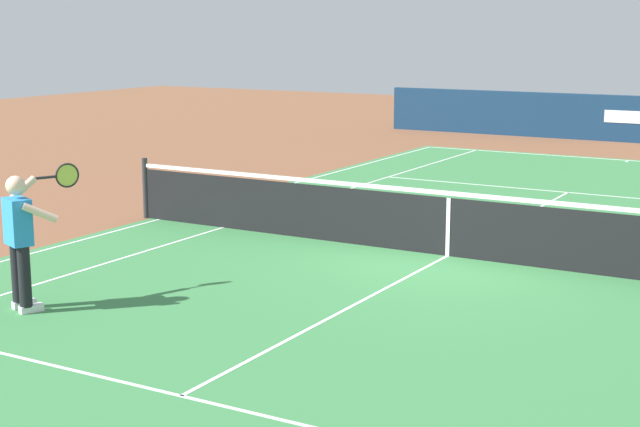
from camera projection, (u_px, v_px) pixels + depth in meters
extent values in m
plane|color=brown|center=(448.00, 256.00, 14.39)|extent=(60.00, 60.00, 0.00)
cube|color=#387A42|center=(448.00, 256.00, 14.39)|extent=(24.20, 11.40, 0.00)
cube|color=white|center=(629.00, 160.00, 24.50)|extent=(0.05, 11.00, 0.01)
cube|color=white|center=(160.00, 219.00, 17.09)|extent=(23.80, 0.05, 0.01)
cube|color=white|center=(223.00, 227.00, 16.41)|extent=(23.80, 0.05, 0.01)
cube|color=white|center=(181.00, 396.00, 8.96)|extent=(0.05, 8.22, 0.01)
cube|color=white|center=(568.00, 192.00, 19.83)|extent=(0.05, 8.22, 0.01)
cube|color=white|center=(448.00, 256.00, 14.39)|extent=(12.80, 0.05, 0.01)
cube|color=white|center=(627.00, 161.00, 24.38)|extent=(0.30, 0.05, 0.01)
cylinder|color=#2D2D33|center=(145.00, 188.00, 17.14)|extent=(0.10, 0.10, 1.08)
cube|color=black|center=(448.00, 227.00, 14.31)|extent=(0.02, 11.60, 0.88)
cube|color=white|center=(449.00, 193.00, 14.21)|extent=(0.04, 11.60, 0.06)
cube|color=white|center=(448.00, 227.00, 14.31)|extent=(0.04, 0.06, 0.88)
cylinder|color=black|center=(25.00, 277.00, 11.46)|extent=(0.15, 0.15, 0.74)
cube|color=white|center=(31.00, 308.00, 11.57)|extent=(0.30, 0.21, 0.09)
cylinder|color=black|center=(17.00, 273.00, 11.65)|extent=(0.15, 0.15, 0.74)
cube|color=white|center=(24.00, 304.00, 11.76)|extent=(0.30, 0.21, 0.09)
cube|color=#2884D1|center=(18.00, 222.00, 11.43)|extent=(0.37, 0.44, 0.56)
sphere|color=beige|center=(15.00, 185.00, 11.34)|extent=(0.23, 0.23, 0.23)
cylinder|color=beige|center=(40.00, 213.00, 11.29)|extent=(0.36, 0.34, 0.26)
cylinder|color=beige|center=(22.00, 190.00, 11.69)|extent=(0.42, 0.12, 0.30)
cylinder|color=#232326|center=(45.00, 178.00, 11.90)|extent=(0.27, 0.14, 0.04)
torus|color=#232326|center=(67.00, 175.00, 12.07)|extent=(0.30, 0.15, 0.31)
cylinder|color=#C6D84C|center=(67.00, 175.00, 12.07)|extent=(0.25, 0.11, 0.27)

